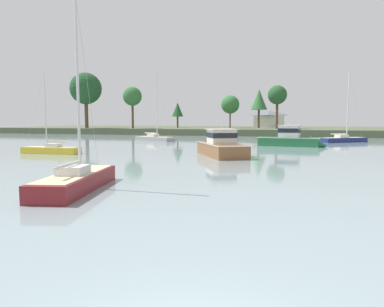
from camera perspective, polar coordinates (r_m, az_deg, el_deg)
far_shore_bank at (r=105.87m, az=16.14°, el=3.58°), size 174.79×49.19×1.55m
cruiser_orange at (r=66.10m, az=5.65°, el=2.51°), size 3.34×6.64×3.67m
sailboat_navy at (r=65.03m, az=23.12°, el=1.91°), size 7.98×6.73×12.38m
sailboat_grey at (r=64.76m, az=-6.04°, el=2.30°), size 8.36×5.19×12.47m
sailboat_yellow at (r=42.46m, az=-21.66°, el=0.29°), size 6.74×1.99×9.37m
sailboat_maroon at (r=19.85m, az=-18.08°, el=-4.90°), size 3.63×7.59×11.07m
cruiser_green at (r=52.35m, az=16.09°, el=1.86°), size 9.78×3.78×5.42m
cruiser_wood at (r=37.91m, az=4.31°, el=0.65°), size 7.49×10.14×5.00m
shore_tree_left_mid at (r=102.69m, az=-2.33°, el=7.03°), size 3.28×3.28×7.21m
shore_tree_inland_c at (r=96.14m, az=-9.55°, el=8.99°), size 4.96×4.96×10.92m
shore_tree_right_mid at (r=101.57m, az=6.16°, el=7.82°), size 5.17×5.17×9.15m
shore_tree_center_left at (r=102.97m, az=-16.69°, el=9.93°), size 8.61×8.61×15.11m
shore_tree_far_right at (r=99.98m, az=10.71°, el=8.47°), size 4.49×4.49×10.55m
shore_tree_left at (r=93.62m, az=13.54°, el=9.07°), size 4.81×4.81×10.95m
cottage_near_water at (r=117.71m, az=12.28°, el=5.50°), size 9.66×9.22×5.18m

